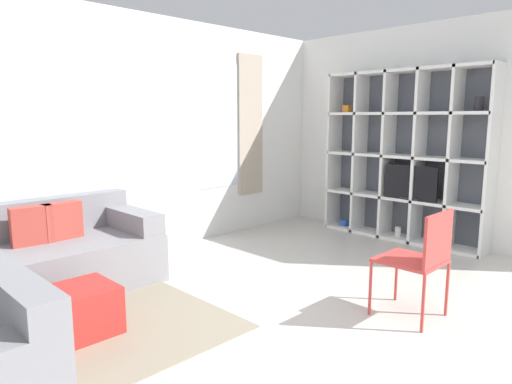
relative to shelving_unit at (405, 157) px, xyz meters
name	(u,v)px	position (x,y,z in m)	size (l,w,h in m)	color
ground_plane	(414,362)	(-2.76, -1.56, -1.06)	(16.00, 16.00, 0.00)	beige
wall_back	(134,136)	(-2.76, 1.84, 0.30)	(7.00, 0.11, 2.70)	white
wall_right	(403,134)	(0.18, 0.13, 0.29)	(0.07, 4.56, 2.70)	white
area_rug	(47,344)	(-4.36, 0.33, -1.05)	(2.49, 1.69, 0.01)	gray
shelving_unit	(405,157)	(0.00, 0.00, 0.00)	(0.35, 2.15, 2.14)	#515660
couch_main	(44,260)	(-4.00, 1.32, -0.75)	(1.93, 0.94, 0.80)	gray
ottoman	(70,314)	(-4.19, 0.32, -0.88)	(0.62, 0.45, 0.36)	#A82823
folding_chair	(421,255)	(-2.13, -1.27, -0.54)	(0.44, 0.46, 0.86)	#CC3D38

